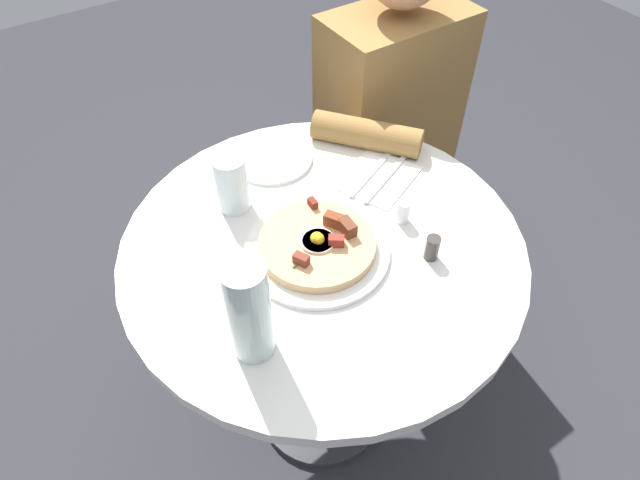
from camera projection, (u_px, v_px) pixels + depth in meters
The scene contains 13 objects.
ground_plane at pixel (322, 406), 1.65m from camera, with size 6.00×6.00×0.00m, color #2D2D33.
dining_table at pixel (322, 294), 1.23m from camera, with size 0.81×0.81×0.73m.
person_seated at pixel (385, 151), 1.66m from camera, with size 0.52×0.44×1.14m.
pizza_plate at pixel (317, 250), 1.08m from camera, with size 0.29×0.29×0.01m, color white.
breakfast_pizza at pixel (318, 243), 1.07m from camera, with size 0.23×0.23×0.05m.
bread_plate at pixel (272, 158), 1.28m from camera, with size 0.19×0.19×0.01m, color silver.
napkin at pixel (378, 177), 1.23m from camera, with size 0.17×0.14×0.00m, color white.
fork at pixel (385, 179), 1.22m from camera, with size 0.18×0.01×0.01m, color silver.
knife at pixel (371, 173), 1.24m from camera, with size 0.18×0.01×0.01m, color silver.
water_glass at pixel (232, 183), 1.13m from camera, with size 0.07×0.07×0.13m, color silver.
water_bottle at pixel (249, 311), 0.86m from camera, with size 0.07×0.07×0.21m, color silver.
salt_shaker at pixel (403, 212), 1.13m from camera, with size 0.03×0.03×0.05m, color white.
pepper_shaker at pixel (432, 248), 1.06m from camera, with size 0.03×0.03×0.05m, color #3F3833.
Camera 1 is at (-0.41, -0.62, 1.55)m, focal length 30.89 mm.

